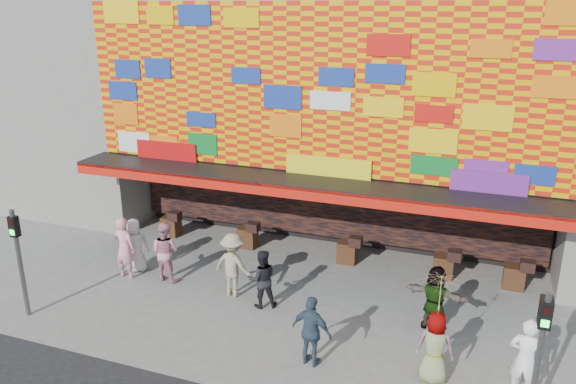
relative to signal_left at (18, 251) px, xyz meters
name	(u,v)px	position (x,y,z in m)	size (l,w,h in m)	color
ground	(264,330)	(6.20, 1.50, -1.86)	(90.00, 90.00, 0.00)	slate
shop_building	(350,83)	(6.20, 9.68, 3.37)	(15.20, 9.40, 10.00)	gray
neighbor_left	(51,52)	(-6.80, 9.50, 4.14)	(11.00, 8.00, 12.00)	gray
signal_left	(18,251)	(0.00, 0.00, 0.00)	(0.22, 0.20, 3.00)	#59595B
signal_right	(540,348)	(12.40, 0.00, 0.00)	(0.22, 0.20, 3.00)	#59595B
ped_a	(135,246)	(1.21, 3.23, -1.00)	(0.84, 0.55, 1.72)	silver
ped_b	(124,248)	(1.16, 2.78, -0.89)	(0.70, 0.46, 1.93)	pink
ped_c	(262,279)	(5.71, 2.59, -1.03)	(0.81, 0.63, 1.66)	black
ped_d	(233,265)	(4.71, 2.89, -0.92)	(1.22, 0.70, 1.88)	#9A9570
ped_e	(312,331)	(7.79, 0.55, -1.00)	(1.01, 0.42, 1.72)	#34495C
ped_f	(435,298)	(10.24, 3.07, -0.99)	(1.61, 0.51, 1.73)	gray
ped_g	(435,347)	(10.48, 0.91, -1.02)	(0.82, 0.53, 1.67)	gray
ped_h	(525,360)	(12.28, 0.96, -0.92)	(0.68, 0.45, 1.87)	white
ped_i	(165,251)	(2.39, 3.08, -0.94)	(0.89, 0.69, 1.83)	pink
parasol	(440,294)	(10.48, 0.91, 0.28)	(0.99, 1.01, 1.83)	beige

